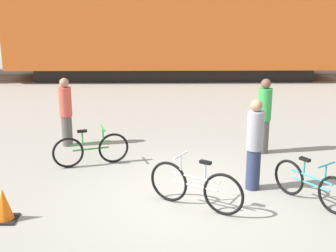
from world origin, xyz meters
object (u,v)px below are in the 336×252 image
Objects in this scene: bicycle_green at (91,149)px; person_in_red at (66,112)px; bicycle_silver at (195,187)px; freight_train at (174,11)px; person_in_green at (264,116)px; bicycle_teal at (311,185)px; traffic_cone at (4,206)px; person_in_grey at (254,144)px.

person_in_red reaches higher than bicycle_green.
bicycle_silver is (2.07, -2.08, 0.04)m from bicycle_green.
person_in_green is at bearing -79.44° from freight_train.
freight_train reaches higher than bicycle_teal.
traffic_cone is (-5.15, -0.56, -0.10)m from bicycle_teal.
bicycle_green is at bearing 22.72° from person_in_grey.
traffic_cone is at bearing -103.28° from freight_train.
bicycle_teal is at bearing -80.45° from freight_train.
person_in_grey is at bearing -84.17° from freight_train.
freight_train is 25.16× the size of person_in_green.
bicycle_green reaches higher than traffic_cone.
bicycle_green is 1.01× the size of bicycle_silver.
traffic_cone is at bearing 139.92° from person_in_red.
person_in_grey is at bearing -21.85° from bicycle_green.
bicycle_silver is (0.06, -12.57, -2.40)m from freight_train.
person_in_green is at bearing 95.86° from bicycle_teal.
freight_train is 28.08× the size of bicycle_silver.
person_in_green is 5.90m from traffic_cone.
person_in_grey is (-0.89, 0.65, 0.53)m from bicycle_teal.
traffic_cone is (-4.27, -1.21, -0.62)m from person_in_grey.
traffic_cone is at bearing -112.91° from bicycle_green.
bicycle_green is 0.95× the size of person_in_red.
person_in_grey reaches higher than traffic_cone.
bicycle_green is 2.71m from traffic_cone.
bicycle_green is at bearing 141.95° from person_in_green.
freight_train is 12.79m from bicycle_silver.
freight_train is at bearing -39.60° from person_in_grey.
bicycle_teal is 5.19m from traffic_cone.
person_in_grey is at bearing 143.86° from bicycle_teal.
person_in_grey is at bearing 15.84° from traffic_cone.
person_in_grey is 1.05× the size of person_in_red.
bicycle_teal is at bearing 6.23° from traffic_cone.
bicycle_teal is (4.10, -1.94, -0.00)m from bicycle_green.
bicycle_teal is at bearing 4.05° from bicycle_silver.
person_in_grey is (-0.61, -2.04, -0.00)m from person_in_green.
freight_train reaches higher than person_in_grey.
bicycle_silver is 0.94× the size of person_in_red.
person_in_grey is at bearing -155.89° from person_in_green.
bicycle_silver reaches higher than bicycle_teal.
freight_train is at bearing 51.33° from person_in_green.
person_in_red is (-2.78, -9.15, -1.95)m from freight_train.
person_in_red is at bearing 119.88° from bicycle_green.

